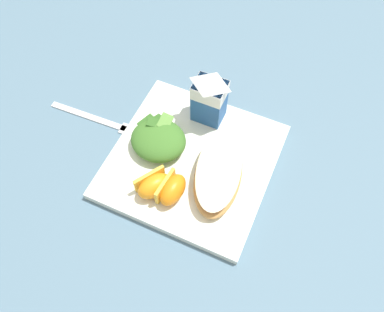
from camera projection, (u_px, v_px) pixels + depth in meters
The scene contains 8 objects.
ground at pixel (192, 163), 0.72m from camera, with size 3.00×3.00×0.00m, color slate.
white_plate at pixel (192, 161), 0.71m from camera, with size 0.28×0.28×0.02m, color white.
cheesy_pizza_bread at pixel (219, 172), 0.67m from camera, with size 0.12×0.18×0.04m.
green_salad_pile at pixel (159, 139), 0.70m from camera, with size 0.10×0.09×0.04m.
milk_carton at pixel (209, 96), 0.70m from camera, with size 0.06×0.05×0.11m.
orange_wedge_front at pixel (154, 185), 0.65m from camera, with size 0.06×0.07×0.04m.
orange_wedge_middle at pixel (173, 190), 0.65m from camera, with size 0.04×0.06×0.04m.
metal_fork at pixel (102, 121), 0.76m from camera, with size 0.19×0.03×0.01m.
Camera 1 is at (0.15, -0.32, 0.62)m, focal length 36.89 mm.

